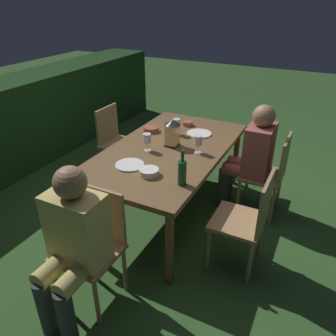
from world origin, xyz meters
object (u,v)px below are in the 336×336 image
(wine_glass_a, at_px, (177,124))
(person_in_mustard, at_px, (72,241))
(person_in_rust, at_px, (252,154))
(bowl_bread, at_px, (151,129))
(chair_side_left_a, at_px, (247,218))
(chair_side_left_b, at_px, (270,172))
(dining_table, at_px, (168,152))
(chair_head_near, at_px, (93,242))
(wine_glass_c, at_px, (198,141))
(bowl_olives, at_px, (149,172))
(plate_b, at_px, (199,134))
(bowl_salad, at_px, (188,123))
(green_bottle_on_table, at_px, (182,172))
(chair_side_right_b, at_px, (116,139))
(plate_a, at_px, (130,165))
(wine_glass_b, at_px, (147,139))
(lantern_centerpiece, at_px, (172,131))

(wine_glass_a, bearing_deg, person_in_mustard, -177.57)
(person_in_rust, xyz_separation_m, bowl_bread, (-0.13, 1.07, 0.12))
(chair_side_left_a, bearing_deg, chair_side_left_b, 0.00)
(dining_table, bearing_deg, bowl_bread, 49.89)
(chair_head_near, height_order, person_in_mustard, person_in_mustard)
(person_in_mustard, height_order, wine_glass_c, person_in_mustard)
(wine_glass_a, bearing_deg, wine_glass_c, -130.68)
(person_in_mustard, height_order, bowl_olives, person_in_mustard)
(dining_table, xyz_separation_m, wine_glass_a, (0.34, 0.07, 0.17))
(person_in_mustard, distance_m, plate_b, 1.84)
(chair_head_near, height_order, bowl_olives, chair_head_near)
(chair_head_near, distance_m, wine_glass_a, 1.58)
(chair_side_left_a, xyz_separation_m, bowl_olives, (-0.12, 0.81, 0.28))
(bowl_bread, height_order, bowl_salad, bowl_bread)
(chair_side_left_b, relative_size, wine_glass_c, 5.15)
(green_bottle_on_table, xyz_separation_m, wine_glass_c, (0.59, 0.11, 0.01))
(chair_side_left_b, relative_size, plate_b, 3.37)
(chair_side_left_b, relative_size, bowl_olives, 5.33)
(chair_side_left_b, xyz_separation_m, green_bottle_on_table, (-0.98, 0.51, 0.36))
(green_bottle_on_table, xyz_separation_m, bowl_olives, (0.01, 0.30, -0.08))
(person_in_mustard, relative_size, wine_glass_c, 6.80)
(chair_side_right_b, bearing_deg, wine_glass_a, -95.33)
(wine_glass_a, bearing_deg, dining_table, -167.99)
(chair_side_left_a, relative_size, person_in_rust, 0.76)
(bowl_bread, bearing_deg, person_in_mustard, -168.19)
(chair_side_left_a, bearing_deg, person_in_rust, 13.02)
(green_bottle_on_table, xyz_separation_m, plate_a, (0.08, 0.53, -0.10))
(chair_side_left_a, height_order, person_in_mustard, person_in_mustard)
(person_in_rust, xyz_separation_m, bowl_salad, (0.21, 0.78, 0.12))
(person_in_rust, bearing_deg, chair_side_right_b, 90.00)
(person_in_mustard, xyz_separation_m, wine_glass_b, (1.24, 0.15, 0.22))
(chair_side_left_b, relative_size, green_bottle_on_table, 3.00)
(wine_glass_c, bearing_deg, bowl_salad, 31.07)
(dining_table, bearing_deg, person_in_rust, -59.44)
(chair_side_left_a, height_order, green_bottle_on_table, green_bottle_on_table)
(chair_side_left_a, relative_size, wine_glass_c, 5.15)
(wine_glass_c, bearing_deg, wine_glass_b, 111.15)
(dining_table, xyz_separation_m, person_in_mustard, (-1.38, 0.00, -0.05))
(lantern_centerpiece, distance_m, bowl_olives, 0.63)
(wine_glass_c, bearing_deg, green_bottle_on_table, -169.66)
(bowl_bread, bearing_deg, dining_table, -130.11)
(chair_side_left_b, xyz_separation_m, person_in_rust, (-0.00, 0.20, 0.15))
(lantern_centerpiece, bearing_deg, plate_b, -18.09)
(chair_side_right_b, xyz_separation_m, bowl_salad, (0.21, -0.84, 0.28))
(chair_side_left_b, distance_m, bowl_olives, 1.29)
(chair_side_left_a, xyz_separation_m, person_in_rust, (0.85, 0.20, 0.15))
(bowl_olives, bearing_deg, chair_side_left_a, -81.27)
(bowl_bread, bearing_deg, wine_glass_c, -112.49)
(chair_side_right_b, bearing_deg, green_bottle_on_table, -126.83)
(dining_table, bearing_deg, bowl_salad, 6.23)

